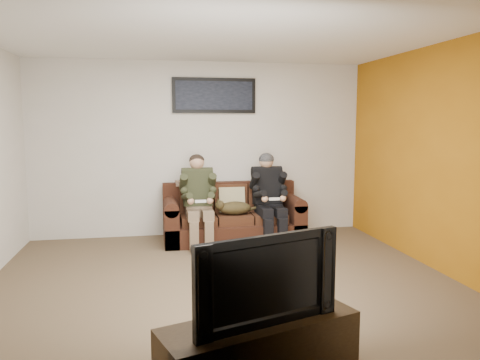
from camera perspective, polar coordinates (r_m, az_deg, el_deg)
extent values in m
plane|color=brown|center=(5.16, -1.98, -12.32)|extent=(5.00, 5.00, 0.00)
plane|color=silver|center=(4.94, -2.11, 17.43)|extent=(5.00, 5.00, 0.00)
plane|color=beige|center=(7.11, -4.78, 3.77)|extent=(5.00, 0.00, 5.00)
plane|color=beige|center=(2.69, 5.20, -1.88)|extent=(5.00, 0.00, 5.00)
plane|color=beige|center=(5.80, 23.18, 2.45)|extent=(0.00, 4.50, 4.50)
plane|color=#A56310|center=(5.80, 23.10, 2.45)|extent=(0.00, 4.50, 4.50)
cube|color=#351910|center=(6.84, -0.86, -6.21)|extent=(1.98, 0.86, 0.27)
cube|color=#351910|center=(7.08, -1.33, -2.39)|extent=(1.98, 0.18, 0.54)
cube|color=#351910|center=(6.72, -8.42, -5.35)|extent=(0.20, 0.86, 0.54)
cube|color=#351910|center=(7.01, 6.37, -4.79)|extent=(0.20, 0.86, 0.54)
cylinder|color=#351910|center=(6.66, -8.46, -3.08)|extent=(0.20, 0.86, 0.20)
cylinder|color=#351910|center=(6.96, 6.40, -2.61)|extent=(0.20, 0.86, 0.20)
cube|color=#412213|center=(6.69, -5.12, -4.81)|extent=(0.49, 0.54, 0.13)
cube|color=#412213|center=(6.89, -5.35, -2.24)|extent=(0.49, 0.13, 0.40)
cube|color=#412213|center=(6.75, -0.80, -4.66)|extent=(0.49, 0.54, 0.13)
cube|color=#412213|center=(6.95, -1.17, -2.12)|extent=(0.49, 0.13, 0.40)
cube|color=#412213|center=(6.86, 3.41, -4.49)|extent=(0.49, 0.54, 0.13)
cube|color=#412213|center=(7.05, 2.92, -2.00)|extent=(0.49, 0.13, 0.40)
cube|color=tan|center=(6.86, -1.02, -2.41)|extent=(0.38, 0.18, 0.38)
cube|color=tan|center=(6.96, -6.19, -0.36)|extent=(0.41, 0.20, 0.07)
cube|color=#78624B|center=(6.63, -5.11, -3.73)|extent=(0.36, 0.30, 0.14)
cube|color=#2A2E1B|center=(6.68, -5.22, -1.05)|extent=(0.40, 0.30, 0.53)
cylinder|color=#2A2E1B|center=(6.67, -5.26, 0.76)|extent=(0.44, 0.18, 0.18)
sphere|color=tan|center=(6.68, -5.29, 2.14)|extent=(0.21, 0.21, 0.21)
cube|color=#78624B|center=(6.43, -5.82, -4.18)|extent=(0.15, 0.42, 0.13)
cube|color=#78624B|center=(6.45, -4.04, -4.13)|extent=(0.15, 0.42, 0.13)
cube|color=#78624B|center=(6.29, -5.63, -6.85)|extent=(0.12, 0.13, 0.40)
cube|color=#78624B|center=(6.31, -3.81, -6.78)|extent=(0.12, 0.13, 0.40)
cube|color=black|center=(6.26, -5.55, -8.43)|extent=(0.11, 0.26, 0.08)
cube|color=black|center=(6.28, -3.71, -8.36)|extent=(0.11, 0.26, 0.08)
cylinder|color=#2A2E1B|center=(6.58, -6.90, -0.31)|extent=(0.11, 0.30, 0.28)
cylinder|color=#2A2E1B|center=(6.62, -3.45, -0.23)|extent=(0.11, 0.30, 0.28)
cylinder|color=#2A2E1B|center=(6.39, -6.48, -1.99)|extent=(0.14, 0.32, 0.15)
cylinder|color=#2A2E1B|center=(6.42, -3.45, -1.90)|extent=(0.14, 0.32, 0.15)
sphere|color=tan|center=(6.28, -6.03, -2.60)|extent=(0.09, 0.09, 0.09)
sphere|color=tan|center=(6.31, -3.67, -2.53)|extent=(0.09, 0.09, 0.09)
cube|color=white|center=(6.28, -4.83, -2.60)|extent=(0.15, 0.04, 0.03)
ellipsoid|color=black|center=(6.69, -5.30, 2.41)|extent=(0.22, 0.22, 0.17)
cube|color=black|center=(6.80, 3.48, -3.44)|extent=(0.36, 0.30, 0.14)
cube|color=black|center=(6.85, 3.29, -0.82)|extent=(0.40, 0.30, 0.53)
cylinder|color=black|center=(6.84, 3.26, 0.94)|extent=(0.44, 0.18, 0.18)
sphere|color=tan|center=(6.85, 3.23, 2.29)|extent=(0.21, 0.21, 0.21)
cube|color=black|center=(6.59, 3.06, -3.87)|extent=(0.15, 0.42, 0.13)
cube|color=black|center=(6.64, 4.74, -3.80)|extent=(0.15, 0.42, 0.13)
cube|color=black|center=(6.46, 3.46, -6.46)|extent=(0.12, 0.13, 0.40)
cube|color=black|center=(6.51, 5.18, -6.37)|extent=(0.12, 0.13, 0.40)
cube|color=black|center=(6.42, 3.63, -8.00)|extent=(0.11, 0.26, 0.08)
cube|color=black|center=(6.47, 5.36, -7.89)|extent=(0.11, 0.26, 0.08)
cylinder|color=black|center=(6.73, 1.79, -0.11)|extent=(0.11, 0.30, 0.28)
cylinder|color=black|center=(6.82, 5.07, -0.03)|extent=(0.11, 0.30, 0.28)
cylinder|color=black|center=(6.54, 2.45, -1.73)|extent=(0.14, 0.32, 0.15)
cylinder|color=black|center=(6.63, 5.32, -1.64)|extent=(0.14, 0.32, 0.15)
sphere|color=tan|center=(6.44, 3.04, -2.32)|extent=(0.09, 0.09, 0.09)
sphere|color=tan|center=(6.51, 5.27, -2.25)|extent=(0.09, 0.09, 0.09)
cube|color=white|center=(6.46, 4.20, -2.31)|extent=(0.15, 0.04, 0.03)
ellipsoid|color=black|center=(6.85, 3.23, 2.54)|extent=(0.22, 0.22, 0.19)
ellipsoid|color=#4D3F1E|center=(6.66, -0.64, -3.45)|extent=(0.47, 0.26, 0.19)
sphere|color=#4D3F1E|center=(6.58, -2.48, -3.08)|extent=(0.14, 0.14, 0.14)
cone|color=#4D3F1E|center=(6.54, -2.62, -2.54)|extent=(0.04, 0.04, 0.04)
cone|color=#4D3F1E|center=(6.60, -2.70, -2.44)|extent=(0.04, 0.04, 0.04)
cylinder|color=#4D3F1E|center=(6.76, 1.29, -3.59)|extent=(0.26, 0.13, 0.08)
cube|color=black|center=(7.10, -3.17, 10.25)|extent=(1.25, 0.04, 0.52)
cube|color=black|center=(7.07, -3.14, 10.26)|extent=(1.15, 0.01, 0.42)
cube|color=black|center=(3.30, 2.45, -20.06)|extent=(1.42, 0.84, 0.42)
imported|color=black|center=(3.10, 2.50, -11.67)|extent=(1.02, 0.45, 0.59)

